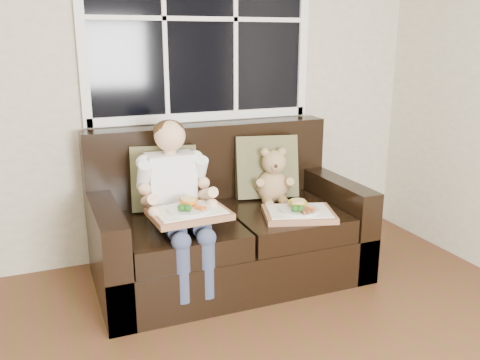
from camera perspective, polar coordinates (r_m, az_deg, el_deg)
name	(u,v)px	position (r m, az deg, el deg)	size (l,w,h in m)	color
room_walls	(293,3)	(1.05, 5.99, 19.17)	(4.52, 5.02, 2.71)	beige
window_back	(200,19)	(3.58, -4.50, 17.60)	(1.62, 0.04, 1.37)	black
loveseat	(226,229)	(3.37, -1.61, -5.54)	(1.70, 0.92, 0.96)	black
pillow_left	(164,178)	(3.30, -8.52, 0.21)	(0.45, 0.28, 0.43)	brown
pillow_right	(266,167)	(3.53, 2.97, 1.49)	(0.46, 0.28, 0.44)	brown
child	(176,189)	(3.04, -7.23, -1.03)	(0.41, 0.61, 0.94)	white
teddy_bear	(274,179)	(3.44, 3.78, 0.06)	(0.26, 0.31, 0.39)	tan
tray_left	(189,212)	(2.90, -5.75, -3.57)	(0.45, 0.36, 0.10)	#966043
tray_right	(299,212)	(3.19, 6.62, -3.62)	(0.51, 0.44, 0.10)	#966043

